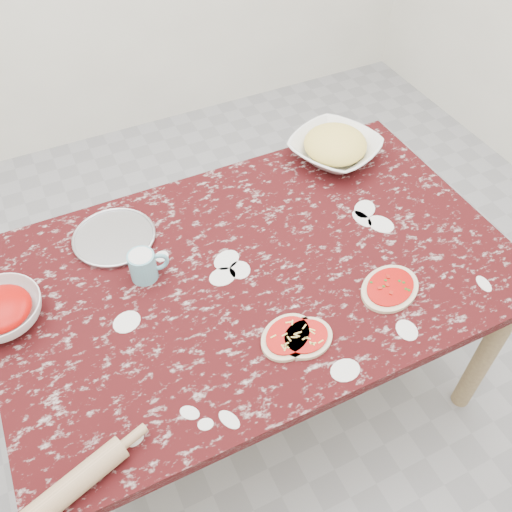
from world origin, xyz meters
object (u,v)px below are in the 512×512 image
object	(u,v)px
sauce_bowl	(2,312)
cheese_bowl	(335,149)
flour_mug	(144,265)
worktable	(256,283)
pizza_tray	(114,238)
rolling_pin	(68,490)

from	to	relation	value
sauce_bowl	cheese_bowl	bearing A→B (deg)	10.81
cheese_bowl	flour_mug	size ratio (longest dim) A/B	2.55
cheese_bowl	flour_mug	distance (m)	0.87
worktable	cheese_bowl	xyz separation A→B (m)	(0.51, 0.37, 0.12)
pizza_tray	rolling_pin	distance (m)	0.81
flour_mug	rolling_pin	xyz separation A→B (m)	(-0.36, -0.55, -0.02)
pizza_tray	rolling_pin	world-z (taller)	rolling_pin
flour_mug	rolling_pin	world-z (taller)	flour_mug
sauce_bowl	flour_mug	xyz separation A→B (m)	(0.42, -0.02, 0.01)
worktable	flour_mug	bearing A→B (deg)	160.80
flour_mug	sauce_bowl	bearing A→B (deg)	177.49
worktable	pizza_tray	size ratio (longest dim) A/B	6.05
pizza_tray	worktable	bearing A→B (deg)	-40.24
rolling_pin	pizza_tray	bearing A→B (deg)	67.15
pizza_tray	cheese_bowl	bearing A→B (deg)	3.79
flour_mug	rolling_pin	distance (m)	0.66
cheese_bowl	rolling_pin	xyz separation A→B (m)	(-1.19, -0.81, -0.01)
worktable	rolling_pin	bearing A→B (deg)	-147.24
pizza_tray	rolling_pin	bearing A→B (deg)	-112.85
sauce_bowl	rolling_pin	distance (m)	0.57
sauce_bowl	rolling_pin	xyz separation A→B (m)	(0.06, -0.57, -0.01)
worktable	pizza_tray	distance (m)	0.49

